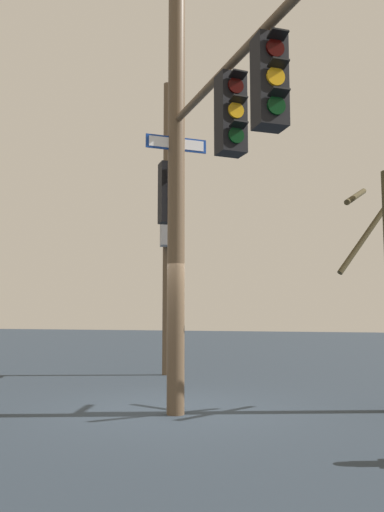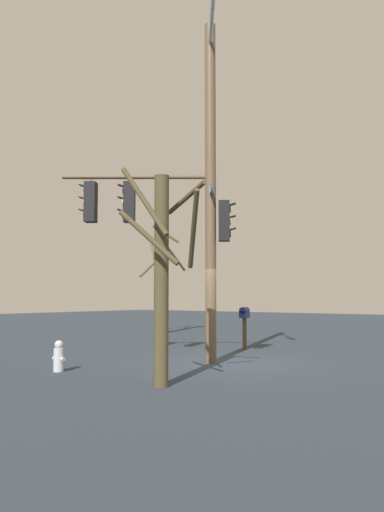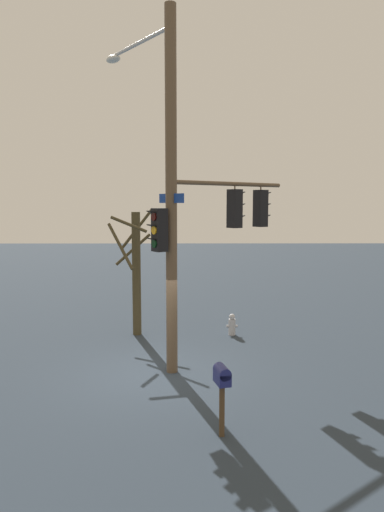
{
  "view_description": "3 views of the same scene",
  "coord_description": "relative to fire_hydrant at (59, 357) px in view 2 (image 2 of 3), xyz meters",
  "views": [
    {
      "loc": [
        -8.8,
        -2.94,
        1.66
      ],
      "look_at": [
        0.12,
        -0.33,
        2.68
      ],
      "focal_mm": 36.73,
      "sensor_mm": 36.0,
      "label": 1
    },
    {
      "loc": [
        7.6,
        -11.46,
        1.76
      ],
      "look_at": [
        -0.73,
        -0.54,
        2.85
      ],
      "focal_mm": 35.95,
      "sensor_mm": 36.0,
      "label": 2
    },
    {
      "loc": [
        -0.83,
        11.92,
        4.49
      ],
      "look_at": [
        -0.9,
        -0.09,
        3.13
      ],
      "focal_mm": 32.84,
      "sensor_mm": 36.0,
      "label": 3
    }
  ],
  "objects": [
    {
      "name": "bare_tree_behind_pole",
      "position": [
        -6.48,
        11.38,
        2.24
      ],
      "size": [
        1.92,
        1.78,
        5.21
      ],
      "color": "brown",
      "rests_on": "ground"
    },
    {
      "name": "ground_plane",
      "position": [
        2.29,
        3.67,
        -0.34
      ],
      "size": [
        80.0,
        80.0,
        0.0
      ],
      "primitive_type": "plane",
      "color": "#29333E"
    },
    {
      "name": "fire_hydrant",
      "position": [
        0.0,
        0.0,
        0.0
      ],
      "size": [
        0.38,
        0.24,
        0.73
      ],
      "color": "#B2B2B7",
      "rests_on": "ground"
    },
    {
      "name": "mailbox",
      "position": [
        0.83,
        6.98,
        0.76
      ],
      "size": [
        0.34,
        0.48,
        1.41
      ],
      "rotation": [
        0.0,
        0.0,
        3.38
      ],
      "color": "#4C3823",
      "rests_on": "ground"
    },
    {
      "name": "main_signal_pole_assembly",
      "position": [
        1.55,
        3.04,
        4.43
      ],
      "size": [
        5.38,
        3.19,
        9.37
      ],
      "rotation": [
        0.0,
        0.0,
        3.79
      ],
      "color": "brown",
      "rests_on": "ground"
    },
    {
      "name": "bare_tree_across_street",
      "position": [
        3.28,
        -0.09,
        1.95
      ],
      "size": [
        1.53,
        1.77,
        4.32
      ],
      "color": "#443B25",
      "rests_on": "ground"
    }
  ]
}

